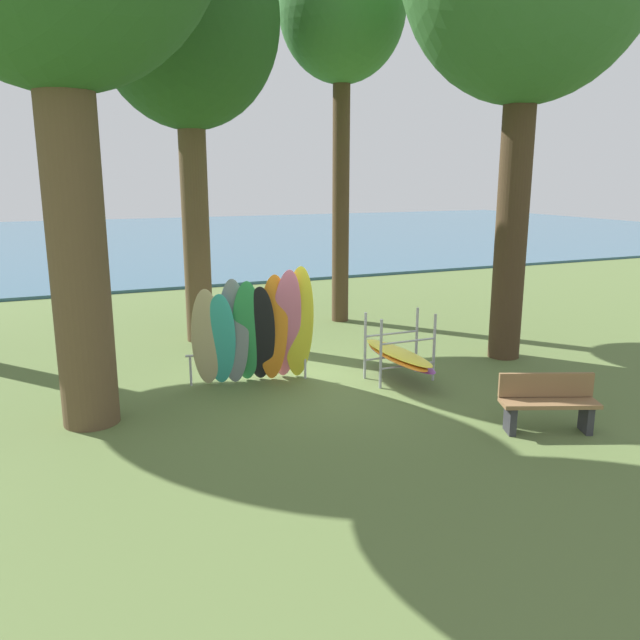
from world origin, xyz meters
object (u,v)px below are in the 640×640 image
at_px(leaning_board_pile, 255,332).
at_px(board_storage_rack, 398,355).
at_px(park_bench, 548,402).
at_px(tree_mid_behind, 342,13).
at_px(tree_far_left_back, 187,25).

xyz_separation_m(leaning_board_pile, board_storage_rack, (2.53, -0.61, -0.53)).
bearing_deg(leaning_board_pile, park_bench, -46.87).
relative_size(tree_mid_behind, leaning_board_pile, 3.98).
height_order(board_storage_rack, park_bench, board_storage_rack).
bearing_deg(park_bench, board_storage_rack, 105.21).
relative_size(tree_mid_behind, park_bench, 6.39).
distance_m(tree_mid_behind, park_bench, 10.44).
relative_size(tree_mid_behind, tree_far_left_back, 1.03).
bearing_deg(tree_far_left_back, tree_mid_behind, 8.27).
bearing_deg(park_bench, tree_mid_behind, 87.90).
distance_m(tree_far_left_back, board_storage_rack, 8.04).
bearing_deg(tree_far_left_back, leaning_board_pile, -87.41).
relative_size(board_storage_rack, park_bench, 1.46).
height_order(tree_mid_behind, tree_far_left_back, tree_mid_behind).
xyz_separation_m(tree_far_left_back, leaning_board_pile, (0.17, -3.69, -5.70)).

